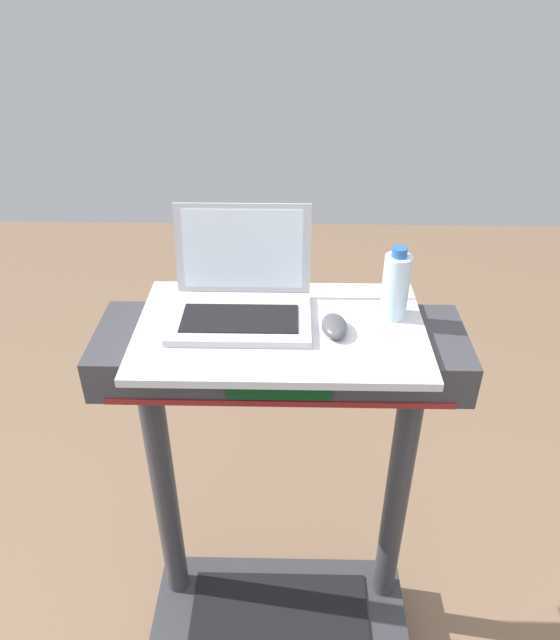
% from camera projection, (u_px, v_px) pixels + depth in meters
% --- Properties ---
extents(desk_board, '(0.69, 0.43, 0.02)m').
position_uv_depth(desk_board, '(280.00, 330.00, 1.43)').
color(desk_board, silver).
rests_on(desk_board, treadmill_base).
extents(laptop, '(0.34, 0.27, 0.24)m').
position_uv_depth(laptop, '(241.00, 295.00, 1.45)').
color(laptop, '#B7B7BC').
rests_on(laptop, desk_board).
extents(computer_mouse, '(0.07, 0.10, 0.03)m').
position_uv_depth(computer_mouse, '(335.00, 326.00, 1.39)').
color(computer_mouse, '#4C4C51').
rests_on(computer_mouse, desk_board).
extents(water_bottle, '(0.07, 0.07, 0.18)m').
position_uv_depth(water_bottle, '(396.00, 286.00, 1.41)').
color(water_bottle, silver).
rests_on(water_bottle, desk_board).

